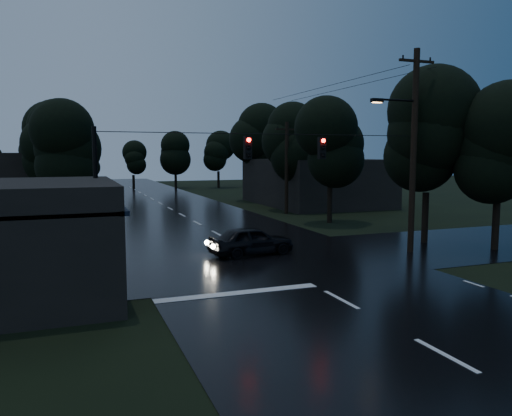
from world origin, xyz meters
TOP-DOWN VIEW (x-y plane):
  - ground at (0.00, 0.00)m, footprint 160.00×160.00m
  - main_road at (0.00, 30.00)m, footprint 12.00×120.00m
  - cross_street at (0.00, 12.00)m, footprint 60.00×9.00m
  - building_far_right at (14.00, 34.00)m, footprint 10.00×14.00m
  - building_far_left at (-14.00, 40.00)m, footprint 10.00×16.00m
  - utility_pole_main at (7.41, 11.00)m, footprint 3.50×0.30m
  - utility_pole_far at (8.30, 28.00)m, footprint 2.00×0.30m
  - anchor_pole_left at (-7.50, 11.00)m, footprint 0.18×0.18m
  - span_signals at (0.56, 10.99)m, footprint 15.00×0.37m
  - tree_corner_near at (10.00, 13.00)m, footprint 4.48×4.48m
  - tree_corner_far at (12.00, 10.00)m, footprint 3.92×3.92m
  - tree_left_a at (-9.00, 22.00)m, footprint 3.92×3.92m
  - tree_left_b at (-9.60, 30.00)m, footprint 4.20×4.20m
  - tree_left_c at (-10.20, 40.00)m, footprint 4.48×4.48m
  - tree_right_a at (9.00, 22.00)m, footprint 4.20×4.20m
  - tree_right_b at (9.60, 30.00)m, footprint 4.48×4.48m
  - tree_right_c at (10.20, 40.00)m, footprint 4.76×4.76m
  - car at (-0.22, 13.23)m, footprint 4.37×2.18m

SIDE VIEW (x-z plane):
  - ground at x=0.00m, z-range 0.00..0.00m
  - main_road at x=0.00m, z-range -0.01..0.01m
  - cross_street at x=0.00m, z-range -0.01..0.01m
  - car at x=-0.22m, z-range 0.00..1.43m
  - building_far_right at x=14.00m, z-range 0.00..4.40m
  - building_far_left at x=-14.00m, z-range 0.00..5.00m
  - anchor_pole_left at x=-7.50m, z-range 0.00..6.00m
  - utility_pole_far at x=8.30m, z-range 0.13..7.63m
  - tree_corner_far at x=12.00m, z-range 1.11..9.37m
  - tree_left_a at x=-9.00m, z-range 1.11..9.37m
  - span_signals at x=0.56m, z-range 4.69..5.80m
  - utility_pole_main at x=7.41m, z-range 0.26..10.26m
  - tree_left_b at x=-9.60m, z-range 1.19..10.04m
  - tree_right_a at x=9.00m, z-range 1.19..10.04m
  - tree_corner_near at x=10.00m, z-range 1.27..10.71m
  - tree_left_c at x=-10.20m, z-range 1.27..10.71m
  - tree_right_b at x=9.60m, z-range 1.27..10.71m
  - tree_right_c at x=10.20m, z-range 1.35..11.38m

